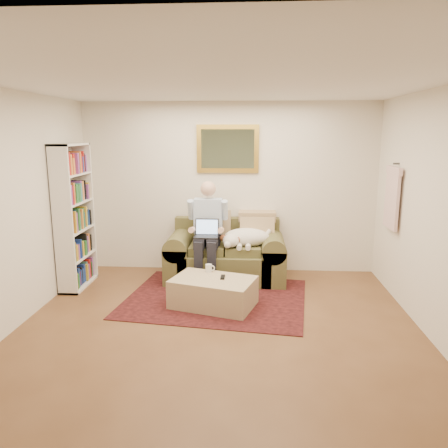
# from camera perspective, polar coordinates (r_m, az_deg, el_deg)

# --- Properties ---
(room_shell) EXTENTS (4.51, 5.00, 2.61)m
(room_shell) POSITION_cam_1_polar(r_m,az_deg,el_deg) (4.63, -0.79, 1.38)
(room_shell) COLOR brown
(room_shell) RESTS_ON ground
(rug) EXTENTS (2.51, 2.11, 0.01)m
(rug) POSITION_cam_1_polar(r_m,az_deg,el_deg) (5.83, -1.06, -9.63)
(rug) COLOR black
(rug) RESTS_ON room_shell
(sofa) EXTENTS (1.73, 0.88, 1.04)m
(sofa) POSITION_cam_1_polar(r_m,az_deg,el_deg) (6.49, 0.24, -4.62)
(sofa) COLOR brown
(sofa) RESTS_ON room_shell
(seated_man) EXTENTS (0.57, 0.81, 1.46)m
(seated_man) POSITION_cam_1_polar(r_m,az_deg,el_deg) (6.25, -2.22, -1.22)
(seated_man) COLOR #8CAAD8
(seated_man) RESTS_ON sofa
(laptop) EXTENTS (0.34, 0.27, 0.24)m
(laptop) POSITION_cam_1_polar(r_m,az_deg,el_deg) (6.18, -2.29, -1.04)
(laptop) COLOR black
(laptop) RESTS_ON seated_man
(sleeping_dog) EXTENTS (0.71, 0.45, 0.26)m
(sleeping_dog) POSITION_cam_1_polar(r_m,az_deg,el_deg) (6.30, 3.01, -1.73)
(sleeping_dog) COLOR white
(sleeping_dog) RESTS_ON sofa
(ottoman) EXTENTS (1.14, 0.90, 0.36)m
(ottoman) POSITION_cam_1_polar(r_m,az_deg,el_deg) (5.53, -1.40, -8.93)
(ottoman) COLOR tan
(ottoman) RESTS_ON room_shell
(coffee_mug) EXTENTS (0.08, 0.08, 0.10)m
(coffee_mug) POSITION_cam_1_polar(r_m,az_deg,el_deg) (5.71, -2.01, -5.78)
(coffee_mug) COLOR white
(coffee_mug) RESTS_ON ottoman
(tv_remote) EXTENTS (0.05, 0.15, 0.02)m
(tv_remote) POSITION_cam_1_polar(r_m,az_deg,el_deg) (5.49, -0.17, -6.95)
(tv_remote) COLOR black
(tv_remote) RESTS_ON ottoman
(bookshelf) EXTENTS (0.28, 0.80, 2.00)m
(bookshelf) POSITION_cam_1_polar(r_m,az_deg,el_deg) (6.39, -18.99, 0.92)
(bookshelf) COLOR white
(bookshelf) RESTS_ON room_shell
(wall_mirror) EXTENTS (0.94, 0.04, 0.72)m
(wall_mirror) POSITION_cam_1_polar(r_m,az_deg,el_deg) (6.67, 0.49, 9.79)
(wall_mirror) COLOR gold
(wall_mirror) RESTS_ON room_shell
(hanging_shirt) EXTENTS (0.06, 0.52, 0.90)m
(hanging_shirt) POSITION_cam_1_polar(r_m,az_deg,el_deg) (6.12, 21.13, 3.63)
(hanging_shirt) COLOR beige
(hanging_shirt) RESTS_ON room_shell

